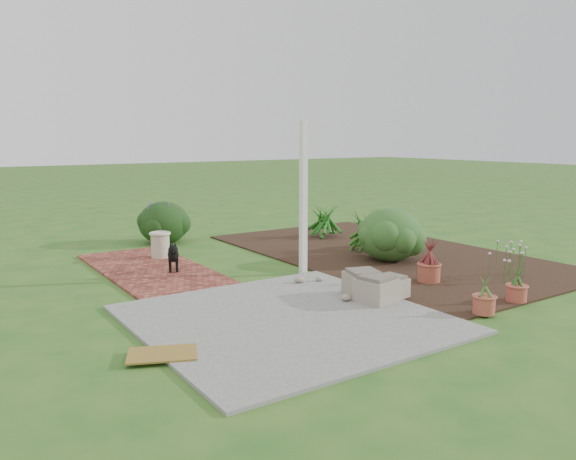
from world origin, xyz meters
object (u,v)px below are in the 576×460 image
cream_ceramic_urn (160,245)px  evergreen_shrub (390,233)px  black_dog (173,255)px  stone_trough_near (376,290)px

cream_ceramic_urn → evergreen_shrub: 4.21m
black_dog → evergreen_shrub: 3.86m
stone_trough_near → cream_ceramic_urn: bearing=107.9°
black_dog → cream_ceramic_urn: size_ratio=1.15×
evergreen_shrub → cream_ceramic_urn: bearing=144.0°
evergreen_shrub → black_dog: bearing=160.2°
stone_trough_near → evergreen_shrub: size_ratio=0.40×
stone_trough_near → black_dog: bearing=117.2°
evergreen_shrub → stone_trough_near: bearing=-137.6°
black_dog → stone_trough_near: bearing=-40.9°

